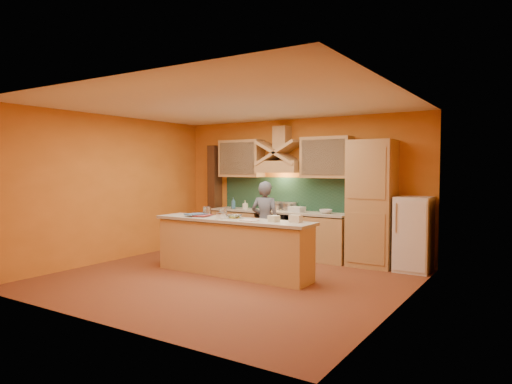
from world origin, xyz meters
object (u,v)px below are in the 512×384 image
Objects in this scene: person at (265,221)px; kitchen_scale at (221,216)px; stove at (278,234)px; mixing_bowl at (235,216)px; fridge at (414,234)px.

kitchen_scale is at bearing 79.31° from person.
stove is 2.12m from kitchen_scale.
mixing_bowl is (0.10, 0.25, -0.01)m from kitchen_scale.
fridge is at bearing 35.44° from mixing_bowl.
fridge is 3.35m from kitchen_scale.
kitchen_scale is 0.27m from mixing_bowl.
stove is 0.77m from person.
fridge is at bearing 0.00° from stove.
stove is at bearing 180.00° from fridge.
stove is at bearing 95.44° from mixing_bowl.
person reaches higher than stove.
person is at bearing 93.57° from mixing_bowl.
stove is at bearing -90.75° from person.
kitchen_scale reaches higher than mixing_bowl.
mixing_bowl is at bearing 67.40° from kitchen_scale.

